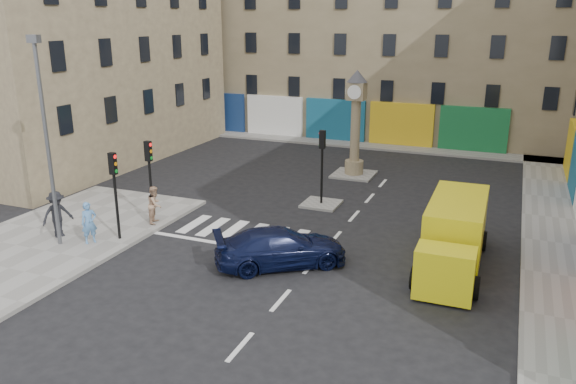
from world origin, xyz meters
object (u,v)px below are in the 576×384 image
Objects in this scene: pedestrian_tan at (155,205)px; pedestrian_dark at (57,214)px; traffic_light_left_far at (149,168)px; navy_sedan at (281,247)px; pedestrian_blue at (89,223)px; clock_pillar at (356,117)px; traffic_light_island at (322,155)px; lamp_post at (46,132)px; traffic_light_left_near at (114,182)px; yellow_van at (454,235)px.

pedestrian_tan is 0.86× the size of pedestrian_dark.
traffic_light_left_far is 7.71m from navy_sedan.
traffic_light_left_far is 4.31m from pedestrian_dark.
pedestrian_dark is (-1.70, 0.04, 0.12)m from pedestrian_blue.
clock_pillar is 17.20m from pedestrian_dark.
traffic_light_island is at bearing -63.24° from pedestrian_tan.
clock_pillar is at bearing 90.00° from traffic_light_island.
traffic_light_left_far is 0.45× the size of lamp_post.
lamp_post reaches higher than pedestrian_tan.
clock_pillar is at bearing 61.65° from lamp_post.
lamp_post is 4.76× the size of pedestrian_blue.
pedestrian_blue is (-0.80, -0.82, -1.60)m from traffic_light_left_near.
traffic_light_island is at bearing -28.80° from navy_sedan.
navy_sedan is 0.75× the size of yellow_van.
traffic_light_island is 11.28m from pedestrian_blue.
yellow_van is 3.84× the size of pedestrian_blue.
clock_pillar is (6.30, 11.40, 0.93)m from traffic_light_left_far.
traffic_light_left_near is 0.55× the size of yellow_van.
pedestrian_blue is 0.88× the size of pedestrian_dark.
traffic_light_left_near is at bearing -90.00° from traffic_light_left_far.
yellow_van is (6.95, -4.88, -1.39)m from traffic_light_island.
traffic_light_left_near is 0.45× the size of lamp_post.
pedestrian_blue is at bearing -165.76° from yellow_van.
lamp_post is 4.86× the size of pedestrian_tan.
traffic_light_left_near is 10.03m from traffic_light_island.
lamp_post is (-8.20, -9.20, 2.20)m from traffic_light_island.
traffic_light_island is at bearing 144.28° from yellow_van.
pedestrian_dark is at bearing -135.76° from traffic_light_island.
traffic_light_island reaches higher than pedestrian_blue.
traffic_light_island is (6.30, 5.40, -0.03)m from traffic_light_left_far.
traffic_light_left_far is 1.00× the size of traffic_light_island.
pedestrian_blue is (-14.06, -3.74, -0.18)m from yellow_van.
lamp_post is 3.97m from pedestrian_blue.
navy_sedan is 8.11m from pedestrian_blue.
navy_sedan is at bearing -83.00° from traffic_light_island.
traffic_light_left_far reaches higher than yellow_van.
pedestrian_dark reaches higher than navy_sedan.
traffic_light_island is (6.30, 7.80, -0.03)m from traffic_light_left_near.
traffic_light_left_far is at bearing 63.43° from lamp_post.
navy_sedan is (7.21, -1.99, -1.90)m from traffic_light_left_far.
navy_sedan is at bearing -47.16° from pedestrian_blue.
clock_pillar is at bearing 61.06° from traffic_light_left_far.
navy_sedan is (9.11, 1.81, -4.07)m from lamp_post.
clock_pillar is 16.45m from pedestrian_blue.
pedestrian_blue is at bearing -129.49° from traffic_light_island.
traffic_light_island reaches higher than pedestrian_tan.
pedestrian_dark is at bearing -121.15° from clock_pillar.
pedestrian_dark is at bearing 134.25° from lamp_post.
clock_pillar is at bearing -43.62° from pedestrian_tan.
yellow_van is 3.92× the size of pedestrian_tan.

